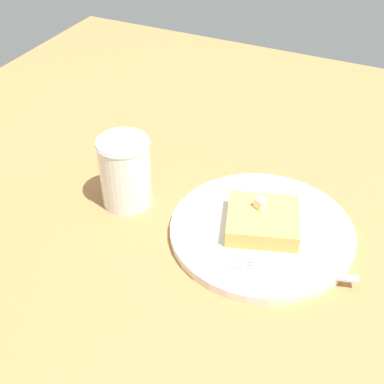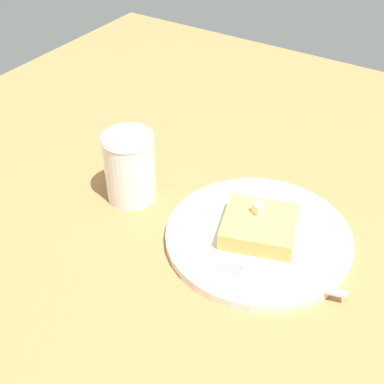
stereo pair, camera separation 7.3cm
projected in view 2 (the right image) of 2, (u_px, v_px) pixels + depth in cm
name	position (u px, v px, depth cm)	size (l,w,h in cm)	color
table_surface	(216.00, 246.00, 73.48)	(126.89, 126.89, 2.96)	#A47040
plate	(258.00, 236.00, 71.75)	(25.02, 25.02, 1.26)	silver
toast_slice_center	(259.00, 226.00, 70.64)	(9.01, 9.49, 2.54)	gold
butter_pat_primary	(259.00, 209.00, 70.42)	(1.44, 1.30, 1.44)	beige
fork	(271.00, 279.00, 64.79)	(5.71, 15.79, 0.36)	silver
syrup_jar	(130.00, 170.00, 76.96)	(7.50, 7.50, 10.44)	#431C0F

